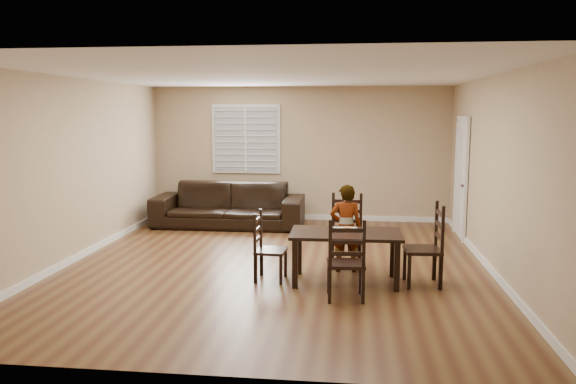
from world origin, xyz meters
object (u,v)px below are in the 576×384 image
object	(u,v)px
chair_left	(263,249)
child	(346,228)
dining_table	(346,239)
chair_right	(433,248)
sofa	(229,205)
donut	(347,228)
chair_near	(346,232)
chair_far	(346,265)

from	to	relation	value
chair_left	child	bearing A→B (deg)	-61.02
dining_table	chair_left	world-z (taller)	chair_left
chair_right	sofa	distance (m)	4.77
donut	chair_right	bearing A→B (deg)	-7.27
dining_table	sofa	bearing A→B (deg)	123.41
child	sofa	size ratio (longest dim) A/B	0.43
dining_table	child	world-z (taller)	child
chair_left	child	world-z (taller)	child
chair_near	sofa	size ratio (longest dim) A/B	0.36
chair_near	chair_left	world-z (taller)	chair_near
chair_far	child	bearing A→B (deg)	-93.16
chair_near	sofa	world-z (taller)	chair_near
donut	dining_table	bearing A→B (deg)	-95.46
chair_far	sofa	xyz separation A→B (m)	(-2.32, 4.13, -0.03)
dining_table	chair_right	bearing A→B (deg)	0.21
dining_table	sofa	size ratio (longest dim) A/B	0.50
dining_table	chair_left	bearing A→B (deg)	179.60
chair_near	chair_far	distance (m)	1.69
chair_left	donut	world-z (taller)	chair_left
chair_near	chair_left	bearing A→B (deg)	-135.69
dining_table	chair_left	distance (m)	1.10
sofa	chair_far	bearing A→B (deg)	-60.88
sofa	dining_table	bearing A→B (deg)	-55.85
chair_right	sofa	world-z (taller)	chair_right
dining_table	child	distance (m)	0.51
chair_near	chair_right	xyz separation A→B (m)	(1.11, -0.90, 0.01)
chair_left	sofa	size ratio (longest dim) A/B	0.32
child	donut	size ratio (longest dim) A/B	11.67
chair_left	donut	distance (m)	1.15
chair_near	sofa	xyz separation A→B (m)	(-2.29, 2.45, -0.05)
donut	sofa	world-z (taller)	sofa
chair_right	child	size ratio (longest dim) A/B	0.87
dining_table	chair_far	xyz separation A→B (m)	(0.02, -0.76, -0.13)
chair_near	chair_left	size ratio (longest dim) A/B	1.13
dining_table	sofa	world-z (taller)	sofa
donut	sofa	size ratio (longest dim) A/B	0.04
chair_left	sofa	xyz separation A→B (m)	(-1.21, 3.38, 0.00)
chair_left	chair_right	distance (m)	2.19
chair_near	chair_right	distance (m)	1.43
chair_left	chair_right	size ratio (longest dim) A/B	0.86
chair_near	child	world-z (taller)	child
chair_near	chair_left	distance (m)	1.43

